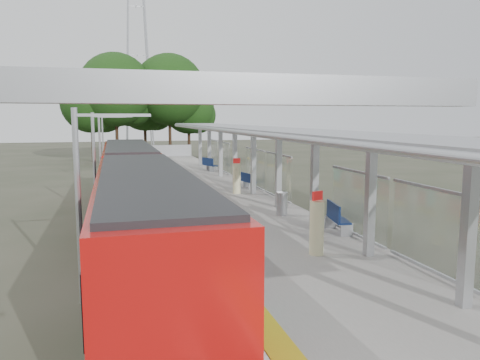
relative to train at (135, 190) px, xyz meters
The scene contains 15 objects.
trackbed 6.21m from the train, 90.01° to the left, with size 3.00×70.00×0.24m, color #59544C.
platform 7.58m from the train, 52.67° to the left, with size 6.00×50.00×1.00m, color gray.
tactile_strip 6.30m from the train, 71.71° to the left, with size 0.60×50.00×0.02m, color gold.
end_fence 31.18m from the train, 81.70° to the left, with size 6.00×0.10×1.20m, color #9EA0A5.
train is the anchor object (origin of this frame).
canopy 6.80m from the train, 18.85° to the left, with size 3.27×38.00×3.66m.
pylon 61.39m from the train, 86.60° to the left, with size 8.00×4.00×38.00m, color #9EA0A5, non-canonical shape.
tree_cluster 38.12m from the train, 85.89° to the left, with size 18.27×12.82×12.81m.
catenary_masts 5.26m from the train, 109.31° to the left, with size 2.08×48.16×5.40m.
bench_near 8.65m from the train, 37.36° to the right, with size 0.79×1.67×1.10m.
bench_mid 9.02m from the train, 41.44° to the left, with size 0.66×1.39×0.92m.
bench_far 16.62m from the train, 67.50° to the left, with size 1.01×1.58×1.04m.
info_pillar_near 9.10m from the train, 56.46° to the right, with size 0.44×0.44×1.95m.
info_pillar_far 7.08m from the train, 36.98° to the left, with size 0.44×0.44×1.94m.
litter_bin 6.34m from the train, 16.93° to the right, with size 0.48×0.48×0.98m, color #9EA0A5.
Camera 1 is at (-5.34, -6.20, 5.13)m, focal length 35.00 mm.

